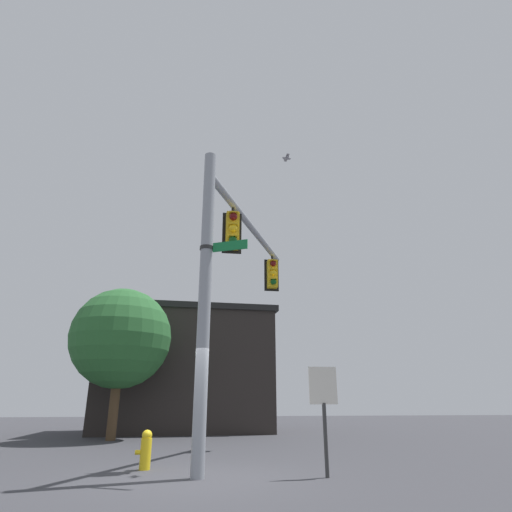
% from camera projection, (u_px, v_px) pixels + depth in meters
% --- Properties ---
extents(ground_plane, '(80.00, 80.00, 0.00)m').
position_uv_depth(ground_plane, '(197.00, 479.00, 8.15)').
color(ground_plane, '#38383D').
extents(signal_pole, '(0.28, 0.28, 7.29)m').
position_uv_depth(signal_pole, '(205.00, 296.00, 9.36)').
color(signal_pole, gray).
rests_on(signal_pole, ground).
extents(mast_arm, '(3.09, 6.18, 0.21)m').
position_uv_depth(mast_arm, '(251.00, 227.00, 13.42)').
color(mast_arm, gray).
extents(traffic_light_nearest_pole, '(0.54, 0.49, 1.31)m').
position_uv_depth(traffic_light_nearest_pole, '(233.00, 230.00, 11.62)').
color(traffic_light_nearest_pole, black).
extents(traffic_light_mid_inner, '(0.54, 0.49, 1.31)m').
position_uv_depth(traffic_light_mid_inner, '(272.00, 274.00, 15.52)').
color(traffic_light_mid_inner, black).
extents(street_name_sign, '(1.07, 0.60, 0.22)m').
position_uv_depth(street_name_sign, '(216.00, 247.00, 9.67)').
color(street_name_sign, '#147238').
extents(bird_flying, '(0.28, 0.35, 0.10)m').
position_uv_depth(bird_flying, '(287.00, 158.00, 12.47)').
color(bird_flying, gray).
extents(storefront_building, '(9.08, 6.62, 6.09)m').
position_uv_depth(storefront_building, '(186.00, 370.00, 22.14)').
color(storefront_building, '#282321').
rests_on(storefront_building, ground).
extents(tree_by_storefront, '(4.16, 4.16, 6.08)m').
position_uv_depth(tree_by_storefront, '(121.00, 338.00, 17.73)').
color(tree_by_storefront, '#4C3823').
rests_on(tree_by_storefront, ground).
extents(fire_hydrant, '(0.35, 0.24, 0.82)m').
position_uv_depth(fire_hydrant, '(146.00, 449.00, 9.38)').
color(fire_hydrant, yellow).
rests_on(fire_hydrant, ground).
extents(historical_marker, '(0.60, 0.08, 2.13)m').
position_uv_depth(historical_marker, '(324.00, 403.00, 8.75)').
color(historical_marker, '#333333').
rests_on(historical_marker, ground).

